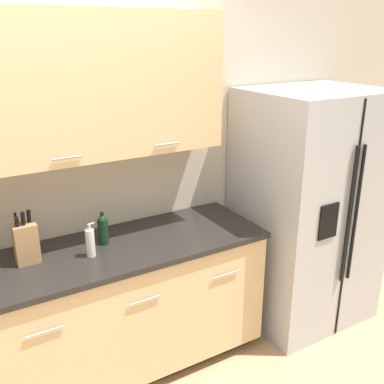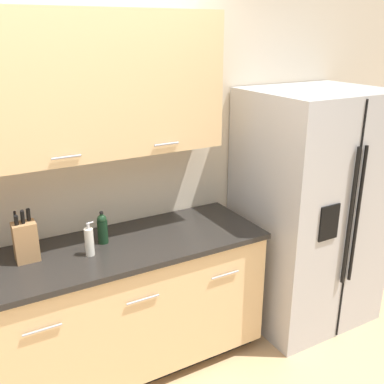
{
  "view_description": "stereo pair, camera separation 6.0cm",
  "coord_description": "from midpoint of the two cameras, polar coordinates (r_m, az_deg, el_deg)",
  "views": [
    {
      "loc": [
        -0.55,
        -1.63,
        2.14
      ],
      "look_at": [
        0.83,
        0.71,
        1.16
      ],
      "focal_mm": 42.0,
      "sensor_mm": 36.0,
      "label": 1
    },
    {
      "loc": [
        -0.5,
        -1.66,
        2.14
      ],
      "look_at": [
        0.83,
        0.71,
        1.16
      ],
      "focal_mm": 42.0,
      "sensor_mm": 36.0,
      "label": 2
    }
  ],
  "objects": [
    {
      "name": "oil_bottle",
      "position": [
        2.79,
        -10.7,
        -4.53
      ],
      "size": [
        0.06,
        0.06,
        0.21
      ],
      "color": "black",
      "rests_on": "counter_unit"
    },
    {
      "name": "knife_block",
      "position": [
        2.68,
        -19.78,
        -5.86
      ],
      "size": [
        0.13,
        0.1,
        0.31
      ],
      "color": "#A87A4C",
      "rests_on": "counter_unit"
    },
    {
      "name": "wall_back",
      "position": [
        2.79,
        -17.27,
        4.74
      ],
      "size": [
        10.0,
        0.39,
        2.6
      ],
      "color": "beige",
      "rests_on": "ground_plane"
    },
    {
      "name": "refrigerator",
      "position": [
        3.48,
        15.1,
        -2.1
      ],
      "size": [
        0.94,
        0.82,
        1.76
      ],
      "color": "#B2B2B5",
      "rests_on": "ground_plane"
    },
    {
      "name": "counter_unit",
      "position": [
        2.95,
        -13.25,
        -15.43
      ],
      "size": [
        2.35,
        0.64,
        0.91
      ],
      "color": "black",
      "rests_on": "ground_plane"
    },
    {
      "name": "soap_dispenser",
      "position": [
        2.66,
        -12.27,
        -6.16
      ],
      "size": [
        0.06,
        0.05,
        0.21
      ],
      "color": "silver",
      "rests_on": "counter_unit"
    }
  ]
}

